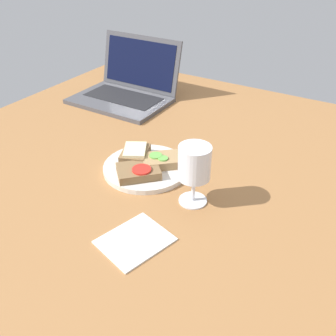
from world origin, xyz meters
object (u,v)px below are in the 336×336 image
at_px(sandwich_with_cucumber, 163,160).
at_px(laptop, 127,88).
at_px(wine_glass, 194,165).
at_px(plate, 146,168).
at_px(sandwich_with_tomato, 139,171).
at_px(sandwich_with_cheese, 135,154).
at_px(napkin, 135,241).

height_order(sandwich_with_cucumber, laptop, laptop).
xyz_separation_m(wine_glass, laptop, (-0.51, 0.43, -0.06)).
distance_m(plate, sandwich_with_tomato, 0.05).
height_order(plate, laptop, laptop).
relative_size(plate, laptop, 0.66).
distance_m(sandwich_with_cheese, laptop, 0.46).
height_order(wine_glass, napkin, wine_glass).
bearing_deg(sandwich_with_tomato, napkin, -56.99).
distance_m(wine_glass, napkin, 0.21).
xyz_separation_m(sandwich_with_cheese, wine_glass, (0.22, -0.07, 0.07)).
bearing_deg(sandwich_with_tomato, wine_glass, -2.64).
bearing_deg(sandwich_with_cucumber, napkin, -69.94).
bearing_deg(sandwich_with_cheese, napkin, -54.66).
bearing_deg(sandwich_with_cheese, wine_glass, -17.89).
relative_size(sandwich_with_tomato, napkin, 0.95).
relative_size(plate, napkin, 1.66).
bearing_deg(plate, sandwich_with_cheese, 161.28).
height_order(wine_glass, laptop, laptop).
relative_size(sandwich_with_cucumber, laptop, 0.37).
bearing_deg(sandwich_with_cucumber, plate, -138.76).
relative_size(sandwich_with_cheese, napkin, 0.80).
relative_size(sandwich_with_tomato, laptop, 0.38).
bearing_deg(plate, wine_glass, -17.67).
xyz_separation_m(sandwich_with_cheese, sandwich_with_tomato, (0.06, -0.06, -0.00)).
height_order(sandwich_with_tomato, sandwich_with_cucumber, same).
bearing_deg(sandwich_with_cucumber, sandwich_with_tomato, -107.87).
relative_size(sandwich_with_cheese, laptop, 0.32).
bearing_deg(sandwich_with_tomato, plate, 102.27).
bearing_deg(sandwich_with_cucumber, laptop, 137.73).
relative_size(sandwich_with_cucumber, wine_glass, 0.87).
bearing_deg(napkin, plate, 119.40).
bearing_deg(napkin, sandwich_with_tomato, 123.01).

